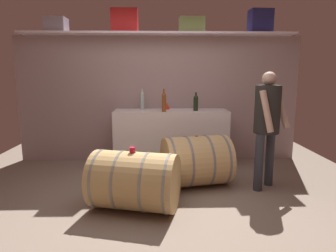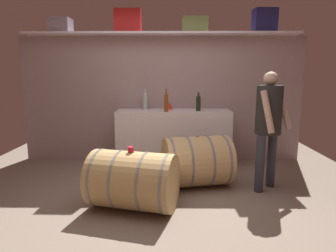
{
  "view_description": "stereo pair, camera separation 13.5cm",
  "coord_description": "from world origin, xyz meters",
  "px_view_note": "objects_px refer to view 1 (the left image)",
  "views": [
    {
      "loc": [
        0.01,
        -2.99,
        1.48
      ],
      "look_at": [
        0.11,
        0.58,
        0.84
      ],
      "focal_mm": 31.61,
      "sensor_mm": 36.0,
      "label": 1
    },
    {
      "loc": [
        0.15,
        -2.99,
        1.48
      ],
      "look_at": [
        0.11,
        0.58,
        0.84
      ],
      "focal_mm": 31.61,
      "sensor_mm": 36.0,
      "label": 2
    }
  ],
  "objects_px": {
    "wine_bottle_clear": "(142,100)",
    "wine_bottle_amber": "(164,102)",
    "red_funnel": "(167,106)",
    "wine_barrel_near": "(135,181)",
    "winemaker_pouring": "(267,118)",
    "wine_glass": "(196,104)",
    "wine_barrel_far": "(196,161)",
    "work_cabinet": "(171,138)",
    "tasting_cup": "(132,150)",
    "toolcase_red": "(125,21)",
    "toolcase_navy": "(260,21)",
    "toolcase_olive": "(192,25)",
    "wine_bottle_dark": "(196,102)",
    "toolcase_grey": "(56,25)"
  },
  "relations": [
    {
      "from": "toolcase_red",
      "to": "toolcase_navy",
      "type": "bearing_deg",
      "value": 0.96
    },
    {
      "from": "toolcase_navy",
      "to": "tasting_cup",
      "type": "relative_size",
      "value": 5.86
    },
    {
      "from": "toolcase_olive",
      "to": "red_funnel",
      "type": "distance_m",
      "value": 1.33
    },
    {
      "from": "wine_bottle_dark",
      "to": "work_cabinet",
      "type": "bearing_deg",
      "value": 168.57
    },
    {
      "from": "toolcase_navy",
      "to": "red_funnel",
      "type": "bearing_deg",
      "value": 177.95
    },
    {
      "from": "wine_barrel_near",
      "to": "winemaker_pouring",
      "type": "xyz_separation_m",
      "value": [
        1.63,
        0.56,
        0.6
      ]
    },
    {
      "from": "wine_bottle_clear",
      "to": "wine_bottle_amber",
      "type": "bearing_deg",
      "value": -42.22
    },
    {
      "from": "work_cabinet",
      "to": "tasting_cup",
      "type": "height_order",
      "value": "work_cabinet"
    },
    {
      "from": "wine_barrel_far",
      "to": "winemaker_pouring",
      "type": "distance_m",
      "value": 1.06
    },
    {
      "from": "wine_bottle_dark",
      "to": "toolcase_olive",
      "type": "bearing_deg",
      "value": 102.71
    },
    {
      "from": "toolcase_grey",
      "to": "wine_glass",
      "type": "distance_m",
      "value": 2.5
    },
    {
      "from": "wine_bottle_clear",
      "to": "red_funnel",
      "type": "bearing_deg",
      "value": 2.81
    },
    {
      "from": "toolcase_grey",
      "to": "toolcase_navy",
      "type": "distance_m",
      "value": 3.2
    },
    {
      "from": "wine_bottle_clear",
      "to": "tasting_cup",
      "type": "height_order",
      "value": "wine_bottle_clear"
    },
    {
      "from": "wine_barrel_near",
      "to": "tasting_cup",
      "type": "xyz_separation_m",
      "value": [
        -0.02,
        -0.0,
        0.35
      ]
    },
    {
      "from": "wine_glass",
      "to": "winemaker_pouring",
      "type": "bearing_deg",
      "value": -53.93
    },
    {
      "from": "work_cabinet",
      "to": "winemaker_pouring",
      "type": "distance_m",
      "value": 1.63
    },
    {
      "from": "wine_glass",
      "to": "wine_barrel_far",
      "type": "height_order",
      "value": "wine_glass"
    },
    {
      "from": "toolcase_navy",
      "to": "wine_bottle_clear",
      "type": "distance_m",
      "value": 2.26
    },
    {
      "from": "toolcase_grey",
      "to": "tasting_cup",
      "type": "distance_m",
      "value": 2.69
    },
    {
      "from": "wine_bottle_clear",
      "to": "wine_glass",
      "type": "distance_m",
      "value": 0.87
    },
    {
      "from": "wine_barrel_far",
      "to": "work_cabinet",
      "type": "bearing_deg",
      "value": 96.36
    },
    {
      "from": "wine_bottle_dark",
      "to": "wine_barrel_near",
      "type": "height_order",
      "value": "wine_bottle_dark"
    },
    {
      "from": "wine_bottle_clear",
      "to": "red_funnel",
      "type": "relative_size",
      "value": 3.07
    },
    {
      "from": "wine_barrel_near",
      "to": "tasting_cup",
      "type": "distance_m",
      "value": 0.35
    },
    {
      "from": "toolcase_grey",
      "to": "toolcase_red",
      "type": "bearing_deg",
      "value": 0.83
    },
    {
      "from": "red_funnel",
      "to": "tasting_cup",
      "type": "distance_m",
      "value": 1.81
    },
    {
      "from": "wine_barrel_near",
      "to": "toolcase_navy",
      "type": "bearing_deg",
      "value": 57.44
    },
    {
      "from": "work_cabinet",
      "to": "tasting_cup",
      "type": "distance_m",
      "value": 1.68
    },
    {
      "from": "toolcase_olive",
      "to": "wine_bottle_amber",
      "type": "relative_size",
      "value": 1.1
    },
    {
      "from": "toolcase_olive",
      "to": "wine_bottle_clear",
      "type": "distance_m",
      "value": 1.42
    },
    {
      "from": "wine_bottle_clear",
      "to": "wine_barrel_near",
      "type": "distance_m",
      "value": 1.87
    },
    {
      "from": "toolcase_red",
      "to": "tasting_cup",
      "type": "bearing_deg",
      "value": -81.15
    },
    {
      "from": "toolcase_grey",
      "to": "wine_bottle_dark",
      "type": "xyz_separation_m",
      "value": [
        2.17,
        -0.25,
        -1.19
      ]
    },
    {
      "from": "wine_glass",
      "to": "wine_barrel_near",
      "type": "xyz_separation_m",
      "value": [
        -0.85,
        -1.63,
        -0.67
      ]
    },
    {
      "from": "wine_bottle_dark",
      "to": "wine_bottle_amber",
      "type": "relative_size",
      "value": 0.83
    },
    {
      "from": "toolcase_red",
      "to": "winemaker_pouring",
      "type": "distance_m",
      "value": 2.63
    },
    {
      "from": "wine_bottle_dark",
      "to": "red_funnel",
      "type": "relative_size",
      "value": 2.62
    },
    {
      "from": "toolcase_navy",
      "to": "wine_glass",
      "type": "distance_m",
      "value": 1.65
    },
    {
      "from": "toolcase_olive",
      "to": "work_cabinet",
      "type": "distance_m",
      "value": 1.81
    },
    {
      "from": "wine_barrel_near",
      "to": "tasting_cup",
      "type": "bearing_deg",
      "value": -165.9
    },
    {
      "from": "wine_bottle_dark",
      "to": "wine_bottle_clear",
      "type": "bearing_deg",
      "value": 166.57
    },
    {
      "from": "toolcase_navy",
      "to": "red_funnel",
      "type": "xyz_separation_m",
      "value": [
        -1.49,
        -0.03,
        -1.34
      ]
    },
    {
      "from": "toolcase_grey",
      "to": "wine_bottle_amber",
      "type": "distance_m",
      "value": 2.07
    },
    {
      "from": "toolcase_grey",
      "to": "toolcase_navy",
      "type": "height_order",
      "value": "toolcase_navy"
    },
    {
      "from": "wine_bottle_amber",
      "to": "wine_glass",
      "type": "height_order",
      "value": "wine_bottle_amber"
    },
    {
      "from": "work_cabinet",
      "to": "wine_bottle_clear",
      "type": "height_order",
      "value": "wine_bottle_clear"
    },
    {
      "from": "toolcase_navy",
      "to": "red_funnel",
      "type": "height_order",
      "value": "toolcase_navy"
    },
    {
      "from": "wine_bottle_clear",
      "to": "red_funnel",
      "type": "height_order",
      "value": "wine_bottle_clear"
    },
    {
      "from": "wine_bottle_amber",
      "to": "work_cabinet",
      "type": "bearing_deg",
      "value": 58.87
    }
  ]
}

